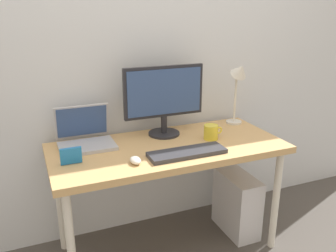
{
  "coord_description": "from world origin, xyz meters",
  "views": [
    {
      "loc": [
        -0.75,
        -1.82,
        1.5
      ],
      "look_at": [
        0.0,
        0.0,
        0.84
      ],
      "focal_mm": 38.2,
      "sensor_mm": 36.0,
      "label": 1
    }
  ],
  "objects_px": {
    "mouse": "(135,160)",
    "computer_tower": "(237,203)",
    "photo_frame": "(71,156)",
    "desk": "(168,156)",
    "monitor": "(164,96)",
    "laptop": "(85,135)",
    "keyboard": "(187,153)",
    "coffee_mug": "(211,132)",
    "desk_lamp": "(239,80)"
  },
  "relations": [
    {
      "from": "laptop",
      "to": "computer_tower",
      "type": "distance_m",
      "value": 1.13
    },
    {
      "from": "desk",
      "to": "laptop",
      "type": "bearing_deg",
      "value": 156.41
    },
    {
      "from": "monitor",
      "to": "desk_lamp",
      "type": "height_order",
      "value": "desk_lamp"
    },
    {
      "from": "mouse",
      "to": "computer_tower",
      "type": "height_order",
      "value": "mouse"
    },
    {
      "from": "desk",
      "to": "laptop",
      "type": "distance_m",
      "value": 0.51
    },
    {
      "from": "laptop",
      "to": "desk_lamp",
      "type": "bearing_deg",
      "value": -0.87
    },
    {
      "from": "coffee_mug",
      "to": "photo_frame",
      "type": "distance_m",
      "value": 0.86
    },
    {
      "from": "keyboard",
      "to": "monitor",
      "type": "bearing_deg",
      "value": 89.38
    },
    {
      "from": "desk",
      "to": "computer_tower",
      "type": "bearing_deg",
      "value": -0.86
    },
    {
      "from": "monitor",
      "to": "photo_frame",
      "type": "xyz_separation_m",
      "value": [
        -0.62,
        -0.24,
        -0.2
      ]
    },
    {
      "from": "laptop",
      "to": "photo_frame",
      "type": "height_order",
      "value": "laptop"
    },
    {
      "from": "keyboard",
      "to": "mouse",
      "type": "relative_size",
      "value": 4.89
    },
    {
      "from": "mouse",
      "to": "photo_frame",
      "type": "xyz_separation_m",
      "value": [
        -0.31,
        0.12,
        0.03
      ]
    },
    {
      "from": "laptop",
      "to": "mouse",
      "type": "relative_size",
      "value": 3.56
    },
    {
      "from": "photo_frame",
      "to": "laptop",
      "type": "bearing_deg",
      "value": 65.05
    },
    {
      "from": "mouse",
      "to": "desk_lamp",
      "type": "bearing_deg",
      "value": 22.64
    },
    {
      "from": "mouse",
      "to": "photo_frame",
      "type": "bearing_deg",
      "value": 159.65
    },
    {
      "from": "monitor",
      "to": "coffee_mug",
      "type": "relative_size",
      "value": 4.18
    },
    {
      "from": "desk",
      "to": "photo_frame",
      "type": "bearing_deg",
      "value": -174.33
    },
    {
      "from": "desk",
      "to": "laptop",
      "type": "height_order",
      "value": "laptop"
    },
    {
      "from": "mouse",
      "to": "computer_tower",
      "type": "xyz_separation_m",
      "value": [
        0.77,
        0.16,
        -0.52
      ]
    },
    {
      "from": "laptop",
      "to": "photo_frame",
      "type": "bearing_deg",
      "value": -114.95
    },
    {
      "from": "laptop",
      "to": "mouse",
      "type": "xyz_separation_m",
      "value": [
        0.19,
        -0.37,
        -0.04
      ]
    },
    {
      "from": "laptop",
      "to": "computer_tower",
      "type": "relative_size",
      "value": 0.76
    },
    {
      "from": "monitor",
      "to": "keyboard",
      "type": "bearing_deg",
      "value": -90.62
    },
    {
      "from": "monitor",
      "to": "computer_tower",
      "type": "xyz_separation_m",
      "value": [
        0.46,
        -0.19,
        -0.76
      ]
    },
    {
      "from": "mouse",
      "to": "coffee_mug",
      "type": "bearing_deg",
      "value": 17.1
    },
    {
      "from": "desk",
      "to": "keyboard",
      "type": "distance_m",
      "value": 0.19
    },
    {
      "from": "desk_lamp",
      "to": "computer_tower",
      "type": "relative_size",
      "value": 1.06
    },
    {
      "from": "coffee_mug",
      "to": "desk_lamp",
      "type": "bearing_deg",
      "value": 31.49
    },
    {
      "from": "mouse",
      "to": "photo_frame",
      "type": "distance_m",
      "value": 0.33
    },
    {
      "from": "mouse",
      "to": "desk",
      "type": "bearing_deg",
      "value": 33.93
    },
    {
      "from": "keyboard",
      "to": "photo_frame",
      "type": "distance_m",
      "value": 0.62
    },
    {
      "from": "desk_lamp",
      "to": "coffee_mug",
      "type": "bearing_deg",
      "value": -148.51
    },
    {
      "from": "monitor",
      "to": "laptop",
      "type": "height_order",
      "value": "monitor"
    },
    {
      "from": "keyboard",
      "to": "desk",
      "type": "bearing_deg",
      "value": 104.29
    },
    {
      "from": "desk_lamp",
      "to": "computer_tower",
      "type": "xyz_separation_m",
      "value": [
        -0.08,
        -0.19,
        -0.82
      ]
    },
    {
      "from": "monitor",
      "to": "desk_lamp",
      "type": "distance_m",
      "value": 0.55
    },
    {
      "from": "keyboard",
      "to": "laptop",
      "type": "bearing_deg",
      "value": 143.25
    },
    {
      "from": "desk",
      "to": "desk_lamp",
      "type": "bearing_deg",
      "value": 17.03
    },
    {
      "from": "monitor",
      "to": "coffee_mug",
      "type": "distance_m",
      "value": 0.37
    },
    {
      "from": "laptop",
      "to": "photo_frame",
      "type": "xyz_separation_m",
      "value": [
        -0.12,
        -0.25,
        -0.01
      ]
    },
    {
      "from": "desk",
      "to": "desk_lamp",
      "type": "height_order",
      "value": "desk_lamp"
    },
    {
      "from": "desk_lamp",
      "to": "keyboard",
      "type": "distance_m",
      "value": 0.72
    },
    {
      "from": "coffee_mug",
      "to": "mouse",
      "type": "bearing_deg",
      "value": -162.9
    },
    {
      "from": "monitor",
      "to": "computer_tower",
      "type": "bearing_deg",
      "value": -22.1
    },
    {
      "from": "mouse",
      "to": "coffee_mug",
      "type": "xyz_separation_m",
      "value": [
        0.54,
        0.17,
        0.03
      ]
    },
    {
      "from": "desk",
      "to": "monitor",
      "type": "xyz_separation_m",
      "value": [
        0.05,
        0.18,
        0.32
      ]
    },
    {
      "from": "keyboard",
      "to": "coffee_mug",
      "type": "relative_size",
      "value": 3.56
    },
    {
      "from": "keyboard",
      "to": "photo_frame",
      "type": "bearing_deg",
      "value": 169.26
    }
  ]
}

